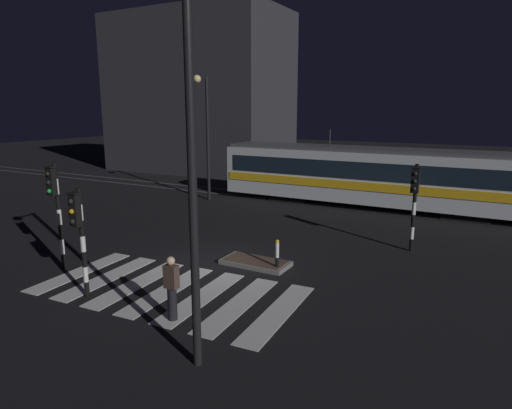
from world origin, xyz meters
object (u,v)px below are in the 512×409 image
(traffic_light_corner_far_right, at_px, (415,195))
(bollard_island_edge, at_px, (277,256))
(tram, at_px, (374,176))
(pedestrian_waiting_at_kerb, at_px, (172,288))
(street_lamp_trackside_left, at_px, (205,123))
(street_lamp_near_kerb, at_px, (183,128))
(traffic_light_kerb_mid_left, at_px, (79,227))
(traffic_light_corner_near_left, at_px, (56,201))

(traffic_light_corner_far_right, height_order, bollard_island_edge, traffic_light_corner_far_right)
(tram, xyz_separation_m, pedestrian_waiting_at_kerb, (-1.03, -15.71, -0.87))
(street_lamp_trackside_left, bearing_deg, traffic_light_corner_far_right, -18.97)
(traffic_light_corner_far_right, relative_size, tram, 0.19)
(street_lamp_trackside_left, xyz_separation_m, tram, (9.07, 2.72, -2.75))
(traffic_light_corner_far_right, distance_m, street_lamp_trackside_left, 13.24)
(traffic_light_corner_far_right, height_order, street_lamp_near_kerb, street_lamp_near_kerb)
(street_lamp_near_kerb, bearing_deg, traffic_light_corner_far_right, 76.20)
(traffic_light_corner_far_right, distance_m, pedestrian_waiting_at_kerb, 9.84)
(traffic_light_corner_far_right, bearing_deg, traffic_light_kerb_mid_left, -129.79)
(traffic_light_kerb_mid_left, bearing_deg, street_lamp_trackside_left, 110.61)
(street_lamp_trackside_left, height_order, bollard_island_edge, street_lamp_trackside_left)
(traffic_light_corner_far_right, bearing_deg, street_lamp_trackside_left, 161.03)
(pedestrian_waiting_at_kerb, xyz_separation_m, bollard_island_edge, (0.81, 4.40, -0.32))
(traffic_light_corner_far_right, distance_m, bollard_island_edge, 5.81)
(traffic_light_corner_near_left, bearing_deg, traffic_light_kerb_mid_left, -25.96)
(traffic_light_corner_far_right, xyz_separation_m, traffic_light_corner_near_left, (-9.96, -7.64, 0.18))
(traffic_light_corner_near_left, xyz_separation_m, street_lamp_near_kerb, (7.42, -2.68, 2.60))
(traffic_light_kerb_mid_left, height_order, traffic_light_corner_near_left, traffic_light_corner_near_left)
(tram, distance_m, pedestrian_waiting_at_kerb, 15.77)
(street_lamp_trackside_left, bearing_deg, bollard_island_edge, -44.16)
(street_lamp_trackside_left, xyz_separation_m, bollard_island_edge, (8.85, -8.59, -3.95))
(traffic_light_corner_near_left, relative_size, bollard_island_edge, 3.24)
(street_lamp_trackside_left, distance_m, tram, 9.86)
(traffic_light_corner_far_right, relative_size, bollard_island_edge, 3.00)
(traffic_light_kerb_mid_left, distance_m, street_lamp_trackside_left, 14.23)
(tram, bearing_deg, traffic_light_kerb_mid_left, -104.64)
(traffic_light_kerb_mid_left, height_order, pedestrian_waiting_at_kerb, traffic_light_kerb_mid_left)
(pedestrian_waiting_at_kerb, bearing_deg, traffic_light_kerb_mid_left, -177.63)
(traffic_light_corner_near_left, bearing_deg, tram, 65.35)
(traffic_light_corner_far_right, relative_size, street_lamp_near_kerb, 0.42)
(street_lamp_near_kerb, height_order, pedestrian_waiting_at_kerb, street_lamp_near_kerb)
(tram, distance_m, bollard_island_edge, 11.37)
(traffic_light_kerb_mid_left, height_order, bollard_island_edge, traffic_light_kerb_mid_left)
(traffic_light_corner_near_left, relative_size, tram, 0.21)
(street_lamp_trackside_left, height_order, tram, street_lamp_trackside_left)
(traffic_light_corner_near_left, height_order, street_lamp_near_kerb, street_lamp_near_kerb)
(traffic_light_corner_near_left, distance_m, bollard_island_edge, 7.48)
(traffic_light_corner_far_right, xyz_separation_m, tram, (-3.26, 6.96, -0.44))
(traffic_light_corner_near_left, relative_size, street_lamp_near_kerb, 0.45)
(traffic_light_kerb_mid_left, bearing_deg, traffic_light_corner_near_left, 154.04)
(bollard_island_edge, bearing_deg, traffic_light_corner_near_left, -153.07)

